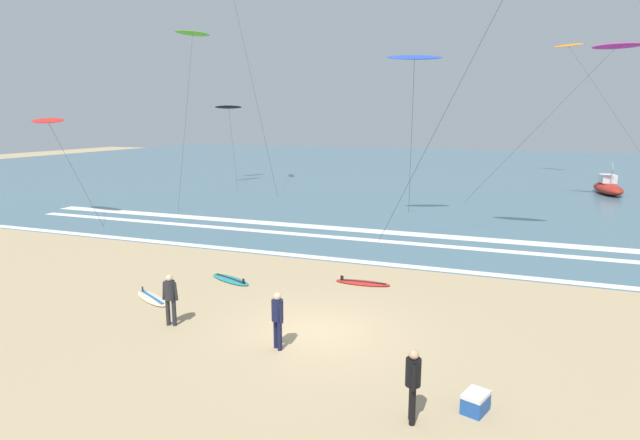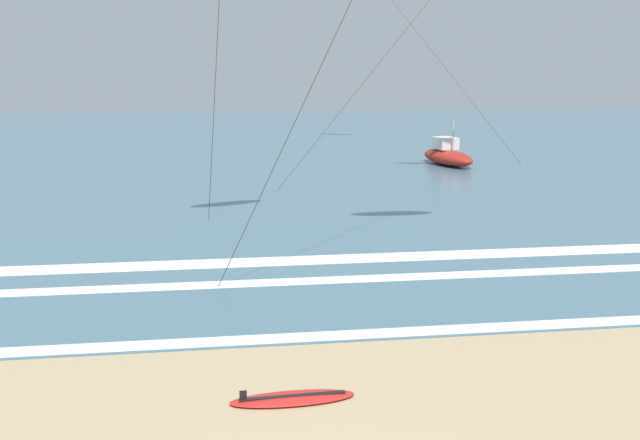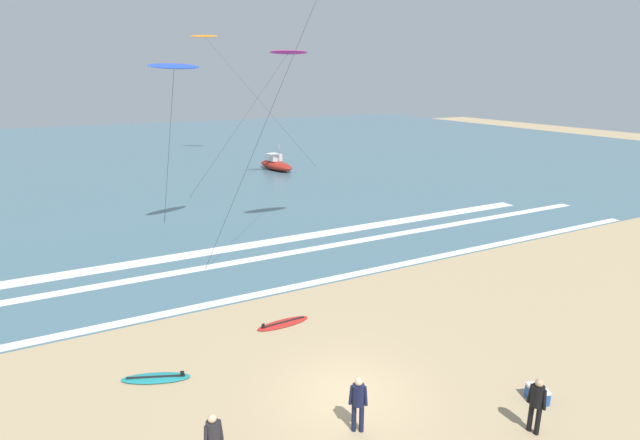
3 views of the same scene
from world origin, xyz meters
The scene contains 19 objects.
ground_plane centered at (0.00, 0.00, 0.00)m, with size 160.00×160.00×0.00m, color tan.
ocean_surface centered at (0.00, 52.38, 0.01)m, with size 140.00×90.00×0.01m, color #476B7A.
wave_foam_shoreline centered at (-0.01, 7.78, 0.01)m, with size 50.62×0.55×0.01m, color white.
wave_foam_mid_break centered at (1.18, 11.91, 0.01)m, with size 49.37×0.67×0.01m, color white.
wave_foam_outer_break centered at (-1.02, 14.08, 0.01)m, with size 46.56×1.05×0.01m, color white.
surfer_mid_group centered at (3.50, -3.65, 0.96)m, with size 0.32×0.51×1.60m.
surfer_left_far centered at (-4.29, -1.09, 0.96)m, with size 0.52×0.32×1.60m.
surfer_background_far centered at (-0.57, -1.46, 0.96)m, with size 0.47×0.36×1.60m.
surfboard_near_water centered at (-6.35, 0.60, 0.05)m, with size 2.12×1.55×0.25m.
surfboard_foreground_flat centered at (-4.89, 3.42, 0.05)m, with size 2.17×1.37×0.25m.
surfboard_right_spare centered at (0.03, 4.83, 0.05)m, with size 2.12×0.69×0.25m.
kite_blue_low_near centered at (-0.65, 17.39, 9.56)m, with size 3.26×4.40×9.82m.
kite_lime_high_right centered at (-20.77, 25.42, 13.06)m, with size 5.93×11.51×13.39m.
kite_magenta_mid_center centered at (11.11, 28.59, 10.98)m, with size 11.06×2.31×11.27m.
kite_red_far_left centered at (-21.45, 10.66, 6.03)m, with size 6.14×1.55×6.27m.
kite_orange_far_right centered at (9.51, 48.14, 13.49)m, with size 9.12×14.37×13.84m.
kite_black_distant_high centered at (-22.05, 33.07, 7.26)m, with size 5.86×8.79×7.52m.
offshore_boat centered at (12.50, 35.22, 0.55)m, with size 2.50×5.40×2.70m.
cooler_box centered at (4.71, -2.80, 0.22)m, with size 0.62×0.73×0.44m.
Camera 1 is at (5.16, -13.47, 6.16)m, focal length 29.24 mm.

